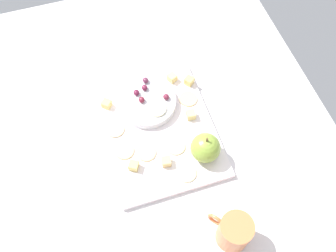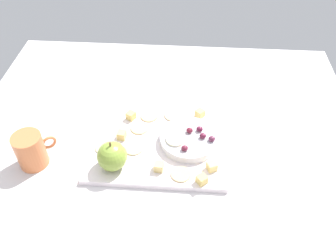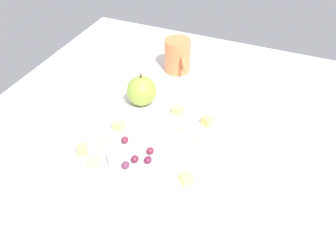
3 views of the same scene
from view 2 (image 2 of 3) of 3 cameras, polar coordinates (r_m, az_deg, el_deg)
The scene contains 24 objects.
table at distance 102.03cm, azimuth -0.82°, elevation -2.94°, with size 114.08×99.90×4.30cm, color silver.
platter at distance 97.94cm, azimuth -1.59°, elevation -3.00°, with size 36.92×29.03×1.58cm, color white.
serving_dish at distance 96.73cm, azimuth 3.35°, elevation -2.15°, with size 15.76×15.76×2.33cm, color silver.
apple_whole at distance 90.01cm, azimuth -8.97°, elevation -4.83°, with size 7.62×7.62×7.62cm, color #85A33A.
apple_stem at distance 86.78cm, azimuth -9.28°, elevation -2.91°, with size 0.50×0.50×1.20cm, color brown.
cheese_cube_0 at distance 90.22cm, azimuth -1.33°, elevation -6.57°, with size 2.26×2.26×2.26cm, color #EDCC78.
cheese_cube_1 at distance 98.57cm, azimuth -7.44°, elevation -1.46°, with size 2.26×2.26×2.26cm, color #EBC273.
cheese_cube_2 at distance 104.07cm, azimuth -5.97°, elevation 1.68°, with size 2.26×2.26×2.26cm, color #E6C869.
cheese_cube_3 at distance 90.98cm, azimuth 7.06°, elevation -6.44°, with size 2.26×2.26×2.26cm, color #F0D27A.
cheese_cube_4 at distance 88.11cm, azimuth 5.45°, elevation -8.54°, with size 2.26×2.26×2.26cm, color #E7C467.
cheese_cube_5 at distance 104.66cm, azimuth 5.15°, elevation 2.04°, with size 2.26×2.26×2.26cm, color #E8CD6C.
cracker_0 at distance 104.97cm, azimuth 0.80°, elevation 1.72°, with size 5.04×5.04×0.40cm, color #D5B887.
cracker_1 at distance 101.35cm, azimuth -4.59°, elevation -0.35°, with size 5.04×5.04×0.40cm, color #E3BF84.
cracker_2 at distance 96.06cm, azimuth -5.54°, elevation -3.58°, with size 5.04×5.04×0.40cm, color #D7B58B.
cracker_3 at distance 97.34cm, azimuth -10.17°, elevation -3.41°, with size 5.04×5.04×0.40cm, color #D2C28B.
cracker_4 at distance 89.95cm, azimuth 2.07°, elevation -7.75°, with size 5.04×5.04×0.40cm, color #E2BB80.
cracker_5 at distance 104.88cm, azimuth -3.03°, elevation 1.60°, with size 5.04×5.04×0.40cm, color #DBB783.
grape_0 at distance 94.73cm, azimuth 7.04°, elevation -2.05°, with size 1.80×1.62×1.53cm, color #622942.
grape_1 at distance 91.83cm, azimuth 2.69°, elevation -3.57°, with size 1.80×1.62×1.50cm, color maroon.
grape_2 at distance 96.41cm, azimuth 3.48°, elevation -0.71°, with size 1.80×1.62×1.55cm, color maroon.
grape_3 at distance 97.32cm, azimuth 5.09°, elevation -0.34°, with size 1.80×1.62×1.46cm, color maroon.
grape_4 at distance 95.23cm, azimuth 5.62°, elevation -1.58°, with size 1.80×1.62×1.54cm, color maroon.
apple_slice_0 at distance 94.54cm, azimuth 1.21°, elevation -2.16°, with size 5.13×5.13×0.60cm, color #F2E5BC.
cup at distance 97.59cm, azimuth -21.17°, elevation -3.65°, with size 9.49×8.39×9.64cm.
Camera 2 is at (-6.31, 69.46, 76.62)cm, focal length 37.95 mm.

